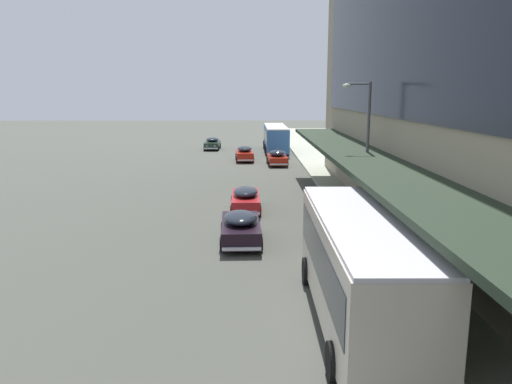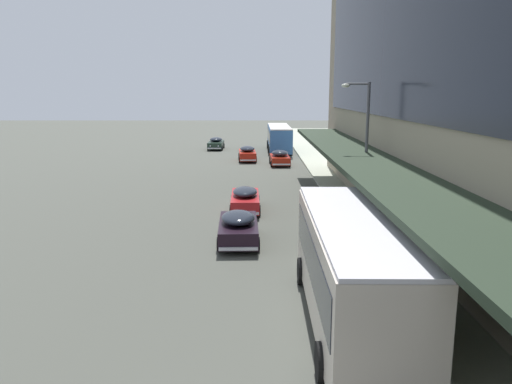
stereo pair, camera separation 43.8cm
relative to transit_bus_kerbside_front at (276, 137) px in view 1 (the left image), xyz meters
The scene contains 9 objects.
transit_bus_kerbside_front is the anchor object (origin of this frame).
transit_bus_kerbside_rear 45.33m from the transit_bus_kerbside_front, 89.87° to the right, with size 2.76×9.87×3.39m.
sedan_oncoming_front 8.23m from the transit_bus_kerbside_front, 161.47° to the left, with size 1.94×4.58×1.49m.
sedan_lead_mid 30.51m from the transit_bus_kerbside_front, 96.41° to the right, with size 1.83×4.68×1.46m.
sedan_far_back 11.27m from the transit_bus_kerbside_front, 92.20° to the right, with size 2.00×4.34×1.53m.
sedan_lead_near 36.96m from the transit_bus_kerbside_front, 95.57° to the right, with size 2.04×4.57×1.53m.
sedan_trailing_mid 8.94m from the transit_bus_kerbside_front, 114.26° to the right, with size 1.98×4.70×1.56m.
pedestrian_at_kerb 45.88m from the transit_bus_kerbside_front, 86.59° to the right, with size 0.53×0.42×1.86m.
street_lamp 33.75m from the transit_bus_kerbside_front, 85.10° to the right, with size 1.50×0.28×7.38m.
Camera 1 is at (0.81, -6.87, 7.01)m, focal length 35.00 mm.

